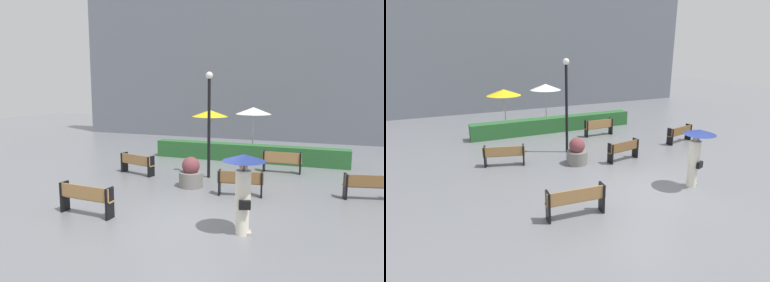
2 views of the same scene
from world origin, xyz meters
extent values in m
plane|color=slate|center=(0.00, 0.00, 0.00)|extent=(60.00, 60.00, 0.00)
cube|color=brown|center=(0.71, 2.80, 0.45)|extent=(1.52, 0.46, 0.04)
cube|color=brown|center=(0.73, 2.67, 0.66)|extent=(1.49, 0.28, 0.38)
cube|color=black|center=(0.03, 2.67, 0.42)|extent=(0.11, 0.33, 0.85)
cube|color=black|center=(1.40, 2.89, 0.42)|extent=(0.11, 0.33, 0.85)
cube|color=#9E7242|center=(-3.94, 4.29, 0.43)|extent=(1.65, 0.70, 0.04)
cube|color=#9E7242|center=(-3.98, 4.14, 0.64)|extent=(1.58, 0.48, 0.38)
cube|color=black|center=(-4.67, 4.47, 0.42)|extent=(0.16, 0.37, 0.83)
cube|color=black|center=(-3.22, 4.07, 0.42)|extent=(0.16, 0.37, 0.83)
cube|color=#9E7242|center=(-2.95, -0.48, 0.48)|extent=(1.73, 0.36, 0.04)
cube|color=#9E7242|center=(-2.96, -0.62, 0.69)|extent=(1.72, 0.16, 0.38)
cube|color=black|center=(-3.75, -0.45, 0.44)|extent=(0.08, 0.34, 0.88)
cube|color=black|center=(-2.15, -0.56, 0.44)|extent=(0.08, 0.34, 0.88)
cube|color=brown|center=(4.69, 3.84, 0.43)|extent=(1.63, 0.58, 0.04)
cube|color=brown|center=(4.72, 3.70, 0.64)|extent=(1.58, 0.38, 0.38)
cube|color=black|center=(3.97, 3.66, 0.41)|extent=(0.13, 0.35, 0.83)
cube|color=#9E7242|center=(1.61, 6.64, 0.42)|extent=(1.61, 0.27, 0.04)
cube|color=#9E7242|center=(1.61, 6.49, 0.67)|extent=(1.61, 0.05, 0.44)
cube|color=black|center=(0.87, 6.63, 0.44)|extent=(0.06, 0.36, 0.89)
cube|color=black|center=(2.36, 6.62, 0.44)|extent=(0.06, 0.36, 0.89)
cylinder|color=silver|center=(1.48, -0.34, 0.39)|extent=(0.32, 0.32, 0.78)
cube|color=#B2A599|center=(1.54, -0.32, 0.04)|extent=(0.39, 0.35, 0.08)
cylinder|color=silver|center=(1.48, -0.34, 1.20)|extent=(0.38, 0.38, 0.84)
sphere|color=tan|center=(1.48, -0.34, 1.72)|extent=(0.21, 0.21, 0.21)
cube|color=black|center=(1.57, -0.54, 0.83)|extent=(0.30, 0.19, 0.22)
cylinder|color=black|center=(1.52, -0.43, 1.50)|extent=(0.02, 0.02, 0.90)
cone|color=navy|center=(1.52, -0.43, 1.95)|extent=(1.04, 1.04, 0.16)
cylinder|color=slate|center=(-1.20, 3.24, 0.27)|extent=(0.86, 0.86, 0.54)
sphere|color=brown|center=(-1.20, 3.24, 0.78)|extent=(0.65, 0.65, 0.65)
cylinder|color=black|center=(-1.02, 4.76, 1.95)|extent=(0.12, 0.12, 3.89)
sphere|color=white|center=(-1.02, 4.76, 4.01)|extent=(0.28, 0.28, 0.28)
cylinder|color=silver|center=(-2.66, 10.09, 1.07)|extent=(0.06, 0.06, 2.14)
cone|color=yellow|center=(-2.66, 10.09, 2.14)|extent=(1.93, 1.93, 0.35)
cylinder|color=silver|center=(-0.25, 9.83, 1.18)|extent=(0.06, 0.06, 2.35)
cone|color=white|center=(-0.25, 9.83, 2.35)|extent=(1.81, 1.81, 0.35)
cube|color=#28602D|center=(-0.23, 8.40, 0.41)|extent=(9.22, 0.70, 0.82)
cube|color=slate|center=(0.00, 16.00, 5.06)|extent=(28.00, 1.20, 10.11)
camera|label=1|loc=(3.31, -8.82, 3.64)|focal=34.36mm
camera|label=2|loc=(-6.12, -7.57, 4.58)|focal=28.85mm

